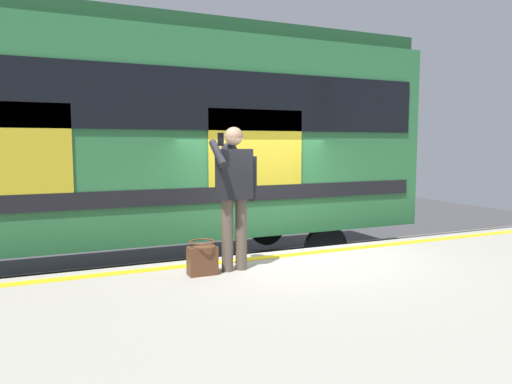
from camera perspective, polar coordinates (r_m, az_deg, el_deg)
name	(u,v)px	position (r m, az deg, el deg)	size (l,w,h in m)	color
ground_plane	(277,312)	(7.15, 2.57, -14.12)	(25.08, 25.08, 0.00)	#3D3D3F
platform	(394,351)	(5.01, 16.22, -17.75)	(14.18, 5.06, 0.90)	#9E998E
safety_line	(287,255)	(6.64, 3.77, -7.55)	(13.90, 0.16, 0.01)	yellow
track_rail_near	(236,278)	(8.56, -2.40, -10.20)	(18.44, 0.08, 0.16)	slate
track_rail_far	(210,260)	(9.86, -5.48, -8.07)	(18.44, 0.08, 0.16)	slate
train_carriage	(126,132)	(8.48, -15.24, 6.93)	(9.96, 3.12, 4.19)	#2D723F
passenger	(234,186)	(5.72, -2.65, 0.69)	(0.57, 0.55, 1.73)	brown
handbag	(202,259)	(5.67, -6.43, -7.98)	(0.34, 0.31, 0.40)	#59331E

